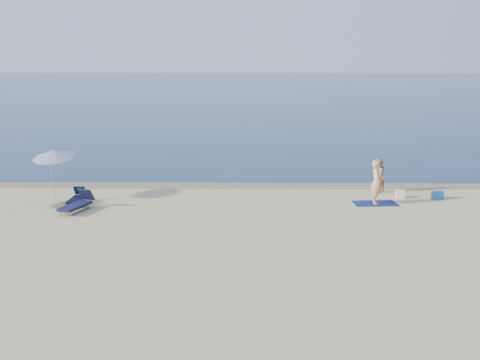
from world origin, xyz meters
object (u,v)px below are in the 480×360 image
person_left (376,182)px  blue_cooler (437,195)px  umbrella_near (54,154)px  person_right (378,175)px

person_left → blue_cooler: size_ratio=3.84×
person_left → blue_cooler: (2.96, 0.94, -0.78)m
blue_cooler → umbrella_near: size_ratio=0.21×
person_right → umbrella_near: size_ratio=0.67×
blue_cooler → umbrella_near: (-17.04, -0.31, 1.88)m
blue_cooler → person_right: bearing=151.7°
person_left → blue_cooler: person_left is taller
person_right → blue_cooler: 2.79m
person_left → umbrella_near: umbrella_near is taller
person_right → umbrella_near: bearing=-45.7°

